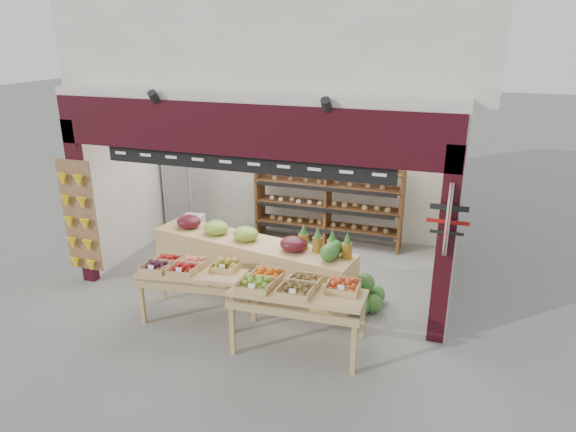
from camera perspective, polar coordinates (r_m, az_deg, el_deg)
The scene contains 11 objects.
ground at distance 8.68m, azimuth -2.07°, elevation -6.67°, with size 60.00×60.00×0.00m, color slate.
shop_structure at distance 9.28m, azimuth 1.34°, elevation 20.17°, with size 6.36×5.12×5.40m.
banana_board at distance 8.65m, azimuth -22.24°, elevation -0.28°, with size 0.60×0.15×1.80m.
gift_sign at distance 6.46m, azimuth 17.38°, elevation -0.32°, with size 0.04×0.93×0.92m.
back_shelving at distance 9.69m, azimuth 4.47°, elevation 3.39°, with size 2.82×0.46×1.76m.
refrigerator at distance 10.50m, azimuth -11.33°, elevation 2.50°, with size 0.63×0.63×1.61m, color #BABCC1.
cardboard_stack at distance 9.77m, azimuth -9.21°, elevation -2.24°, with size 0.98×0.71×0.65m.
mid_counter at distance 8.08m, azimuth -4.12°, elevation -5.23°, with size 3.39×1.22×1.05m.
display_table_left at distance 7.41m, azimuth -11.08°, elevation -5.86°, with size 1.52×0.98×0.93m.
display_table_right at distance 6.56m, azimuth 0.79°, elevation -8.03°, with size 1.69×1.00×1.05m.
watermelon_pile at distance 7.78m, azimuth 8.21°, elevation -8.78°, with size 0.67×0.67×0.52m.
Camera 1 is at (2.76, -7.24, 3.90)m, focal length 32.00 mm.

